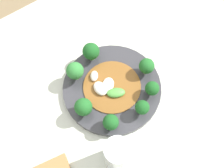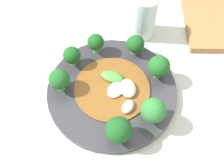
# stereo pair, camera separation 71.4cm
# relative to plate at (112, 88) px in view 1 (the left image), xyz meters

# --- Properties ---
(ground_plane) EXTENTS (8.00, 8.00, 0.00)m
(ground_plane) POSITION_rel_plate_xyz_m (0.02, -0.02, -0.74)
(ground_plane) COLOR #7F6B4C
(table) EXTENTS (1.20, 0.92, 0.73)m
(table) POSITION_rel_plate_xyz_m (0.02, -0.02, -0.37)
(table) COLOR #B7BCAD
(table) RESTS_ON ground_plane
(plate) EXTENTS (0.32, 0.32, 0.02)m
(plate) POSITION_rel_plate_xyz_m (0.00, 0.00, 0.00)
(plate) COLOR #333338
(plate) RESTS_ON table
(broccoli_north) EXTENTS (0.04, 0.04, 0.06)m
(broccoli_north) POSITION_rel_plate_xyz_m (-0.02, 0.12, 0.05)
(broccoli_north) COLOR #7AAD5B
(broccoli_north) RESTS_ON plate
(broccoli_south) EXTENTS (0.06, 0.06, 0.07)m
(broccoli_south) POSITION_rel_plate_xyz_m (-0.01, -0.13, 0.05)
(broccoli_south) COLOR #70A356
(broccoli_south) RESTS_ON plate
(broccoli_northwest) EXTENTS (0.04, 0.04, 0.06)m
(broccoli_northwest) POSITION_rel_plate_xyz_m (-0.09, 0.09, 0.05)
(broccoli_northwest) COLOR #7AAD5B
(broccoli_northwest) RESTS_ON plate
(broccoli_west) EXTENTS (0.05, 0.05, 0.06)m
(broccoli_west) POSITION_rel_plate_xyz_m (-0.12, 0.02, 0.05)
(broccoli_west) COLOR #89B76B
(broccoli_west) RESTS_ON plate
(broccoli_northeast) EXTENTS (0.05, 0.05, 0.06)m
(broccoli_northeast) POSITION_rel_plate_xyz_m (0.08, 0.10, 0.04)
(broccoli_northeast) COLOR #89B76B
(broccoli_northeast) RESTS_ON plate
(broccoli_east) EXTENTS (0.05, 0.05, 0.07)m
(broccoli_east) POSITION_rel_plate_xyz_m (0.12, 0.02, 0.05)
(broccoli_east) COLOR #7AAD5B
(broccoli_east) RESTS_ON plate
(broccoli_southeast) EXTENTS (0.06, 0.06, 0.07)m
(broccoli_southeast) POSITION_rel_plate_xyz_m (0.07, -0.10, 0.05)
(broccoli_southeast) COLOR #70A356
(broccoli_southeast) RESTS_ON plate
(stirfry_center) EXTENTS (0.19, 0.19, 0.02)m
(stirfry_center) POSITION_rel_plate_xyz_m (0.01, -0.00, 0.02)
(stirfry_center) COLOR brown
(stirfry_center) RESTS_ON plate
(drinking_glass) EXTENTS (0.07, 0.07, 0.13)m
(drinking_glass) POSITION_rel_plate_xyz_m (0.12, 0.19, 0.05)
(drinking_glass) COLOR silver
(drinking_glass) RESTS_ON table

